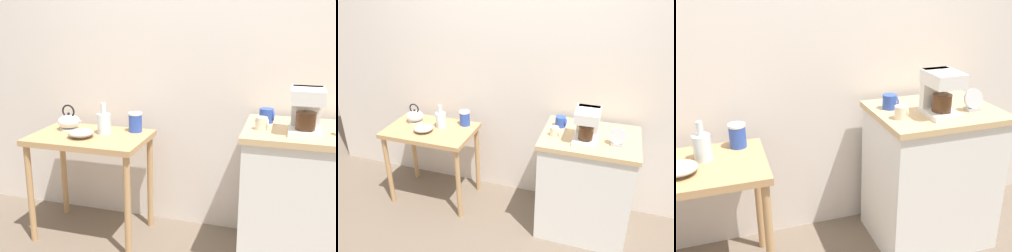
% 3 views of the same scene
% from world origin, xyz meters
% --- Properties ---
extents(ground_plane, '(8.00, 8.00, 0.00)m').
position_xyz_m(ground_plane, '(0.00, 0.00, 0.00)').
color(ground_plane, '#6B5B4C').
extents(back_wall, '(4.40, 0.10, 2.80)m').
position_xyz_m(back_wall, '(0.10, 0.39, 1.40)').
color(back_wall, silver).
rests_on(back_wall, ground_plane).
extents(wooden_table, '(0.80, 0.52, 0.75)m').
position_xyz_m(wooden_table, '(-0.72, -0.02, 0.64)').
color(wooden_table, tan).
rests_on(wooden_table, ground_plane).
extents(kitchen_counter, '(0.76, 0.59, 0.90)m').
position_xyz_m(kitchen_counter, '(0.72, -0.01, 0.45)').
color(kitchen_counter, white).
rests_on(kitchen_counter, ground_plane).
extents(bowl_stoneware, '(0.18, 0.18, 0.06)m').
position_xyz_m(bowl_stoneware, '(-0.74, -0.09, 0.78)').
color(bowl_stoneware, '#9E998C').
rests_on(bowl_stoneware, wooden_table).
extents(teakettle, '(0.19, 0.16, 0.18)m').
position_xyz_m(teakettle, '(-0.92, 0.07, 0.81)').
color(teakettle, white).
rests_on(teakettle, wooden_table).
extents(glass_carafe_vase, '(0.09, 0.09, 0.22)m').
position_xyz_m(glass_carafe_vase, '(-0.63, 0.04, 0.83)').
color(glass_carafe_vase, silver).
rests_on(glass_carafe_vase, wooden_table).
extents(canister_enamel, '(0.10, 0.10, 0.14)m').
position_xyz_m(canister_enamel, '(-0.44, 0.15, 0.82)').
color(canister_enamel, '#2D4CAD').
rests_on(canister_enamel, wooden_table).
extents(coffee_maker, '(0.18, 0.22, 0.26)m').
position_xyz_m(coffee_maker, '(0.69, -0.10, 1.04)').
color(coffee_maker, white).
rests_on(coffee_maker, kitchen_counter).
extents(mug_small_cream, '(0.08, 0.07, 0.08)m').
position_xyz_m(mug_small_cream, '(0.45, -0.10, 0.94)').
color(mug_small_cream, beige).
rests_on(mug_small_cream, kitchen_counter).
extents(mug_blue, '(0.09, 0.09, 0.09)m').
position_xyz_m(mug_blue, '(0.46, 0.09, 0.95)').
color(mug_blue, '#2D4CAD').
rests_on(mug_blue, kitchen_counter).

